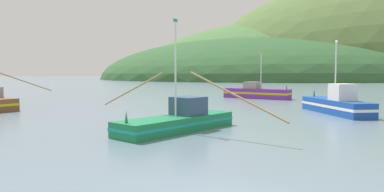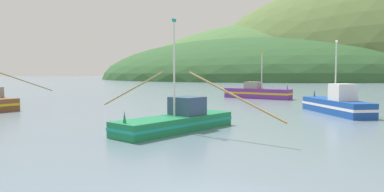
# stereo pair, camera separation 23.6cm
# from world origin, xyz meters

# --- Properties ---
(hill_far_center) EXTENTS (189.31, 151.44, 65.41)m
(hill_far_center) POSITION_xyz_m (108.44, 182.30, 0.00)
(hill_far_center) COLOR #47703D
(hill_far_center) RESTS_ON ground
(hill_mid_left) EXTENTS (205.28, 164.23, 108.51)m
(hill_mid_left) POSITION_xyz_m (150.69, 166.85, 0.00)
(hill_mid_left) COLOR #516B38
(hill_mid_left) RESTS_ON ground
(hill_far_right) EXTENTS (207.46, 165.97, 46.78)m
(hill_far_right) POSITION_xyz_m (99.48, 173.48, 0.00)
(hill_far_right) COLOR #2D562D
(hill_far_right) RESTS_ON ground
(fishing_boat_blue) EXTENTS (3.08, 9.21, 6.71)m
(fishing_boat_blue) POSITION_xyz_m (17.85, 19.02, 0.86)
(fishing_boat_blue) COLOR #19479E
(fishing_boat_blue) RESTS_ON ground
(fishing_boat_green) EXTENTS (9.11, 12.84, 7.21)m
(fishing_boat_green) POSITION_xyz_m (1.94, 13.41, 0.67)
(fishing_boat_green) COLOR #197A47
(fishing_boat_green) RESTS_ON ground
(fishing_boat_purple) EXTENTS (8.13, 8.73, 6.58)m
(fishing_boat_purple) POSITION_xyz_m (18.53, 38.20, 0.84)
(fishing_boat_purple) COLOR #6B2D84
(fishing_boat_purple) RESTS_ON ground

